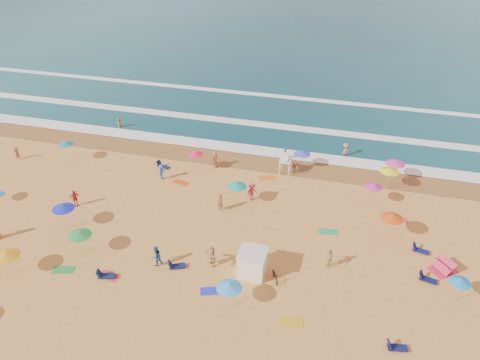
# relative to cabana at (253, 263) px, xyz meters

# --- Properties ---
(ground) EXTENTS (220.00, 220.00, 0.00)m
(ground) POSITION_rel_cabana_xyz_m (-5.83, 4.91, -1.00)
(ground) COLOR gold
(ground) RESTS_ON ground
(ocean) EXTENTS (220.00, 140.00, 0.18)m
(ocean) POSITION_rel_cabana_xyz_m (-5.83, 88.91, -1.00)
(ocean) COLOR #0C4756
(ocean) RESTS_ON ground
(wet_sand) EXTENTS (220.00, 220.00, 0.00)m
(wet_sand) POSITION_rel_cabana_xyz_m (-5.83, 17.41, -0.99)
(wet_sand) COLOR olive
(wet_sand) RESTS_ON ground
(surf_foam) EXTENTS (200.00, 18.70, 0.05)m
(surf_foam) POSITION_rel_cabana_xyz_m (-5.83, 26.23, -0.90)
(surf_foam) COLOR white
(surf_foam) RESTS_ON ground
(cabana) EXTENTS (2.00, 2.00, 2.00)m
(cabana) POSITION_rel_cabana_xyz_m (0.00, 0.00, 0.00)
(cabana) COLOR white
(cabana) RESTS_ON ground
(cabana_roof) EXTENTS (2.20, 2.20, 0.12)m
(cabana_roof) POSITION_rel_cabana_xyz_m (0.00, 0.00, 1.06)
(cabana_roof) COLOR silver
(cabana_roof) RESTS_ON cabana
(bicycle) EXTENTS (1.19, 1.67, 0.83)m
(bicycle) POSITION_rel_cabana_xyz_m (1.90, -0.30, -0.58)
(bicycle) COLOR black
(bicycle) RESTS_ON ground
(lifeguard_stand) EXTENTS (1.20, 1.20, 2.10)m
(lifeguard_stand) POSITION_rel_cabana_xyz_m (-0.28, 15.82, 0.05)
(lifeguard_stand) COLOR white
(lifeguard_stand) RESTS_ON ground
(beach_umbrellas) EXTENTS (49.30, 30.33, 0.78)m
(beach_umbrellas) POSITION_rel_cabana_xyz_m (-3.01, 6.27, 1.12)
(beach_umbrellas) COLOR #DA4B12
(beach_umbrellas) RESTS_ON ground
(loungers) EXTENTS (51.21, 18.92, 0.34)m
(loungers) POSITION_rel_cabana_xyz_m (0.46, 1.87, -0.83)
(loungers) COLOR #0F184E
(loungers) RESTS_ON ground
(towels) EXTENTS (45.40, 22.12, 0.03)m
(towels) POSITION_rel_cabana_xyz_m (-7.96, 2.70, -0.98)
(towels) COLOR orange
(towels) RESTS_ON ground
(beachgoers) EXTENTS (36.48, 24.06, 2.13)m
(beachgoers) POSITION_rel_cabana_xyz_m (-6.82, 9.04, -0.16)
(beachgoers) COLOR brown
(beachgoers) RESTS_ON ground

